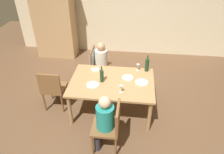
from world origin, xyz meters
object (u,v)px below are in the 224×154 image
object	(u,v)px
chair_left_end	(53,88)
wine_bottle_dark_red	(102,75)
dinner_plate_guest_left	(142,82)
dinner_plate_host	(128,78)
handbag	(62,91)
armoire_cabinet	(54,19)
wine_bottle_tall_green	(147,64)
wine_glass_near_left	(121,87)
person_woman_host	(104,119)
chair_near	(111,125)
person_man_bearded	(102,61)
wine_glass_centre	(138,66)
chair_far_left	(96,62)
dining_table	(112,84)
dinner_plate_guest_right	(93,85)

from	to	relation	value
chair_left_end	wine_bottle_dark_red	distance (m)	1.05
wine_bottle_dark_red	dinner_plate_guest_left	xyz separation A→B (m)	(0.76, 0.05, -0.14)
dinner_plate_host	handbag	size ratio (longest dim) A/B	0.80
dinner_plate_host	armoire_cabinet	bearing A→B (deg)	135.63
wine_bottle_tall_green	chair_left_end	bearing A→B (deg)	-163.52
wine_glass_near_left	handbag	xyz separation A→B (m)	(-1.39, 0.67, -0.72)
person_woman_host	wine_bottle_tall_green	size ratio (longest dim) A/B	3.03
chair_left_end	dinner_plate_guest_left	size ratio (longest dim) A/B	3.73
chair_near	person_man_bearded	world-z (taller)	person_man_bearded
wine_glass_centre	chair_near	bearing A→B (deg)	-106.02
person_man_bearded	chair_far_left	bearing A→B (deg)	-90.00
dinner_plate_host	chair_left_end	bearing A→B (deg)	-170.86
dinner_plate_host	dining_table	bearing A→B (deg)	-152.96
chair_left_end	wine_bottle_dark_red	world-z (taller)	wine_bottle_dark_red
dinner_plate_host	dinner_plate_guest_left	world-z (taller)	same
dinner_plate_guest_left	dinner_plate_guest_right	size ratio (longest dim) A/B	1.03
wine_glass_near_left	dinner_plate_guest_right	xyz separation A→B (m)	(-0.55, 0.15, -0.10)
armoire_cabinet	dinner_plate_host	xyz separation A→B (m)	(2.21, -2.16, -0.37)
chair_far_left	person_woman_host	xyz separation A→B (m)	(0.46, -1.88, 0.04)
person_woman_host	handbag	xyz separation A→B (m)	(-1.16, 1.29, -0.53)
handbag	chair_far_left	bearing A→B (deg)	40.09
chair_near	wine_glass_near_left	xyz separation A→B (m)	(0.11, 0.62, 0.30)
wine_bottle_dark_red	wine_glass_near_left	bearing A→B (deg)	-36.82
dining_table	dinner_plate_guest_left	xyz separation A→B (m)	(0.57, 0.02, 0.08)
wine_bottle_tall_green	dinner_plate_guest_left	world-z (taller)	wine_bottle_tall_green
chair_far_left	chair_left_end	distance (m)	1.25
chair_far_left	dinner_plate_guest_right	size ratio (longest dim) A/B	3.83
wine_bottle_tall_green	dinner_plate_guest_right	world-z (taller)	wine_bottle_tall_green
dinner_plate_guest_right	chair_near	bearing A→B (deg)	-60.77
wine_glass_near_left	dinner_plate_guest_right	bearing A→B (deg)	164.29
person_man_bearded	handbag	world-z (taller)	person_man_bearded
person_woman_host	handbag	world-z (taller)	person_woman_host
dinner_plate_guest_left	wine_bottle_dark_red	bearing A→B (deg)	-176.30
dinner_plate_guest_left	dinner_plate_guest_right	xyz separation A→B (m)	(-0.92, -0.19, 0.00)
chair_far_left	handbag	size ratio (longest dim) A/B	3.29
person_woman_host	person_man_bearded	bearing A→B (deg)	9.45
person_woman_host	chair_far_left	bearing A→B (deg)	13.81
wine_glass_near_left	handbag	size ratio (longest dim) A/B	0.53
wine_glass_centre	dinner_plate_guest_left	bearing A→B (deg)	-79.19
chair_near	dinner_plate_host	distance (m)	1.13
person_man_bearded	dinner_plate_host	world-z (taller)	person_man_bearded
wine_bottle_dark_red	wine_glass_near_left	distance (m)	0.49
chair_near	wine_bottle_dark_red	xyz separation A→B (m)	(-0.28, 0.91, 0.33)
person_man_bearded	dinner_plate_guest_right	bearing A→B (deg)	-0.42
chair_left_end	wine_glass_near_left	world-z (taller)	chair_left_end
armoire_cabinet	chair_near	world-z (taller)	armoire_cabinet
wine_glass_near_left	chair_far_left	bearing A→B (deg)	118.62
chair_near	dining_table	bearing A→B (deg)	5.30
dining_table	wine_glass_near_left	bearing A→B (deg)	-57.99
dining_table	person_woman_host	xyz separation A→B (m)	(-0.03, -0.94, -0.01)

